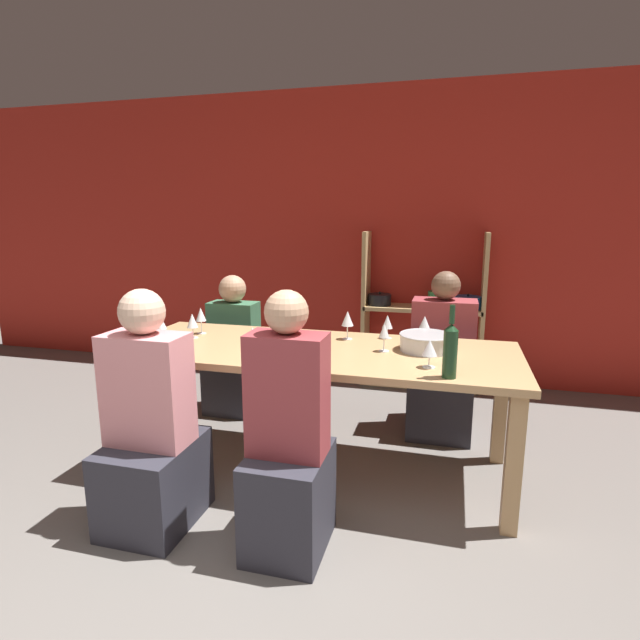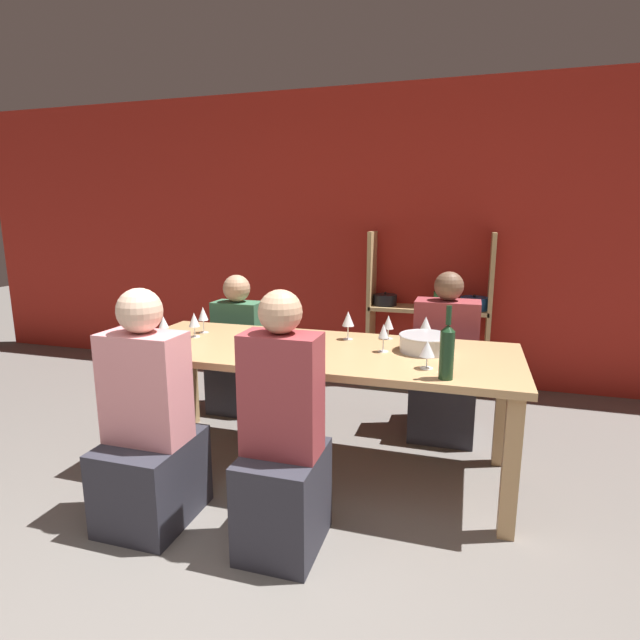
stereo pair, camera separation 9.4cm
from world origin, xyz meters
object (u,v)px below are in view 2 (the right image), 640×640
Objects in this scene: wine_glass_red_b at (203,315)px; person_near_b at (283,456)px; wine_bottle_green at (447,350)px; person_far_b at (239,359)px; person_near_a at (149,438)px; wine_glass_empty_c at (194,320)px; wine_glass_red_d at (252,333)px; wine_glass_red_c at (426,324)px; person_far_a at (444,376)px; wine_glass_red_a at (388,323)px; wine_glass_empty_d at (348,319)px; dining_table at (315,362)px; wine_glass_empty_b at (384,332)px; wine_glass_empty_a at (427,349)px; mixing_bowl at (426,342)px; shelf_unit at (427,332)px; wine_glass_white_a at (164,323)px.

person_near_b is (0.92, -0.93, -0.44)m from wine_glass_red_b.
person_far_b is at bearing 145.17° from wine_bottle_green.
person_near_a reaches higher than person_far_b.
wine_glass_empty_c is 1.16× the size of wine_glass_red_d.
wine_glass_red_c is 1.08m from wine_glass_red_d.
person_far_a is 0.95× the size of person_near_b.
wine_glass_red_c is 1.48m from wine_glass_empty_c.
wine_bottle_green is at bearing 15.14° from person_near_a.
wine_glass_red_a is 0.26m from wine_glass_empty_d.
wine_glass_red_c is 1.12× the size of wine_glass_red_d.
wine_glass_empty_b reaches higher than dining_table.
wine_glass_empty_a is 1.02m from wine_glass_red_d.
wine_glass_empty_c reaches higher than mixing_bowl.
wine_glass_empty_a is at bearing -84.18° from wine_glass_red_c.
wine_glass_empty_b is (-0.27, 0.26, 0.02)m from wine_glass_empty_a.
shelf_unit is 1.46m from wine_glass_red_a.
wine_glass_red_d is at bearing 124.26° from person_near_b.
wine_glass_red_b is (-0.84, 0.16, 0.21)m from dining_table.
wine_glass_red_c is (0.23, 0.02, 0.00)m from wine_glass_red_a.
wine_glass_red_a is (0.38, 0.35, 0.19)m from dining_table.
person_near_a reaches higher than wine_glass_empty_a.
wine_glass_red_c is (0.09, -1.39, 0.37)m from shelf_unit.
wine_glass_red_a is 0.13× the size of person_far_a.
wine_glass_white_a is 0.88m from person_near_a.
person_near_b reaches higher than wine_glass_red_b.
wine_glass_red_c is 0.63m from person_far_a.
person_far_a is at bearing 48.13° from person_near_a.
person_far_b is at bearing 146.94° from wine_glass_empty_a.
mixing_bowl is 0.79m from person_far_a.
wine_glass_red_c is (-0.06, 0.60, 0.00)m from wine_glass_empty_a.
wine_bottle_green is 2.17× the size of wine_glass_empty_b.
wine_glass_empty_b is at bearing -121.57° from wine_glass_red_c.
person_far_a is 1.62m from person_far_b.
dining_table is at bearing -176.06° from wine_glass_empty_b.
wine_glass_red_d is at bearing -6.34° from wine_glass_white_a.
dining_table is 2.01× the size of person_far_a.
person_near_b is (-0.06, -1.02, -0.45)m from wine_glass_empty_d.
person_far_a is (0.32, 0.75, -0.47)m from wine_glass_empty_b.
person_near_a is (-1.16, -2.51, -0.07)m from shelf_unit.
mixing_bowl is at bearing 155.92° from person_far_b.
wine_glass_red_a is 0.13× the size of person_near_a.
wine_glass_red_d is at bearing -166.87° from wine_glass_empty_b.
wine_bottle_green is (0.78, -0.37, 0.23)m from dining_table.
wine_glass_empty_b is 0.15× the size of person_far_b.
shelf_unit is 10.17× the size of wine_glass_red_d.
wine_glass_white_a is (-1.51, -1.83, 0.36)m from shelf_unit.
person_near_b is at bearing -41.28° from wine_glass_empty_c.
wine_glass_red_b is at bearing 169.13° from dining_table.
person_far_b is (-1.57, 1.02, -0.47)m from wine_glass_empty_a.
shelf_unit is 1.72m from person_far_b.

